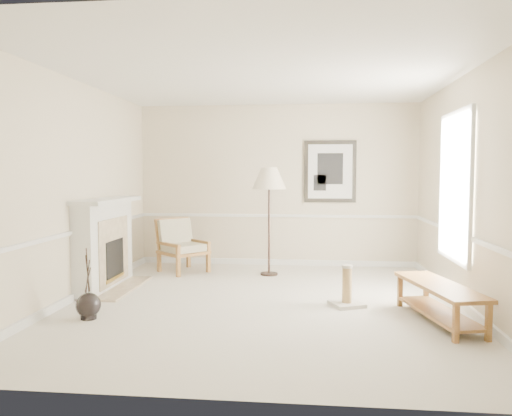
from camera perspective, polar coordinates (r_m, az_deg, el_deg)
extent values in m
plane|color=silver|center=(6.51, 0.81, -10.87)|extent=(5.50, 5.50, 0.00)
cube|color=beige|center=(9.04, 2.40, 2.60)|extent=(5.00, 0.04, 2.90)
cube|color=beige|center=(3.57, -3.16, 0.46)|extent=(5.00, 0.04, 2.90)
cube|color=beige|center=(6.98, -20.08, 1.95)|extent=(0.04, 5.50, 2.90)
cube|color=beige|center=(6.56, 23.14, 1.75)|extent=(0.04, 5.50, 2.90)
cube|color=white|center=(6.41, 0.84, 15.06)|extent=(5.00, 5.50, 0.04)
cube|color=white|center=(9.16, 2.37, -6.19)|extent=(4.95, 0.04, 0.10)
cube|color=white|center=(9.05, 2.38, -0.89)|extent=(4.95, 0.04, 0.05)
cube|color=white|center=(6.93, 21.86, 2.31)|extent=(0.03, 1.20, 1.80)
cube|color=white|center=(6.93, 21.78, 2.31)|extent=(0.05, 1.34, 1.94)
cube|color=black|center=(9.00, 8.46, 4.15)|extent=(0.92, 0.04, 1.10)
cube|color=white|center=(8.97, 8.47, 4.15)|extent=(0.78, 0.01, 0.96)
cube|color=black|center=(8.97, 8.47, 4.47)|extent=(0.45, 0.01, 0.55)
cube|color=white|center=(7.54, -16.96, -4.15)|extent=(0.28, 1.50, 1.25)
cube|color=white|center=(7.46, -16.71, 0.83)|extent=(0.46, 1.64, 0.06)
cube|color=#C6B28E|center=(7.49, -15.93, -4.75)|extent=(0.02, 1.05, 0.95)
cube|color=black|center=(7.51, -15.84, -5.74)|extent=(0.02, 0.62, 0.58)
cube|color=gold|center=(7.56, -15.76, -7.68)|extent=(0.01, 0.66, 0.05)
cube|color=#C6B28E|center=(7.59, -15.74, -8.75)|extent=(0.60, 1.50, 0.03)
sphere|color=black|center=(6.13, -18.61, -10.47)|extent=(0.28, 0.28, 0.28)
cylinder|color=black|center=(6.16, -18.58, -11.56)|extent=(0.18, 0.18, 0.08)
cylinder|color=black|center=(6.05, -18.69, -7.10)|extent=(0.03, 0.12, 0.44)
cylinder|color=black|center=(6.05, -18.68, -7.42)|extent=(0.03, 0.15, 0.36)
cylinder|color=black|center=(6.04, -18.70, -6.77)|extent=(0.02, 0.07, 0.52)
cube|color=olive|center=(8.16, -8.88, -6.55)|extent=(0.08, 0.08, 0.36)
cube|color=olive|center=(8.66, -11.02, -5.97)|extent=(0.08, 0.08, 0.36)
cube|color=olive|center=(8.49, -5.48, -6.11)|extent=(0.08, 0.08, 0.36)
cube|color=olive|center=(8.97, -7.73, -5.58)|extent=(0.08, 0.08, 0.36)
cube|color=olive|center=(8.54, -8.29, -5.03)|extent=(0.95, 0.95, 0.05)
cube|color=olive|center=(8.76, -9.41, -2.85)|extent=(0.57, 0.60, 0.53)
cube|color=olive|center=(8.36, -10.01, -4.12)|extent=(0.53, 0.50, 0.05)
cube|color=olive|center=(8.68, -6.65, -3.78)|extent=(0.53, 0.50, 0.05)
cube|color=white|center=(8.53, -8.29, -4.46)|extent=(0.87, 0.87, 0.12)
cube|color=white|center=(8.71, -9.21, -2.77)|extent=(0.55, 0.58, 0.47)
cylinder|color=black|center=(8.28, 1.50, -7.53)|extent=(0.29, 0.29, 0.03)
cylinder|color=black|center=(8.16, 1.51, -1.99)|extent=(0.04, 0.04, 1.59)
cone|color=#F1E3C1|center=(8.11, 1.52, 3.42)|extent=(0.63, 0.63, 0.35)
cube|color=olive|center=(6.01, 20.24, -8.37)|extent=(0.77, 1.56, 0.04)
cube|color=olive|center=(6.08, 20.17, -11.14)|extent=(0.68, 1.44, 0.03)
cube|color=olive|center=(5.40, 21.88, -12.17)|extent=(0.06, 0.06, 0.39)
cube|color=olive|center=(5.57, 25.05, -11.77)|extent=(0.06, 0.06, 0.39)
cube|color=olive|center=(6.60, 16.13, -9.10)|extent=(0.06, 0.06, 0.39)
cube|color=olive|center=(6.73, 18.86, -8.89)|extent=(0.06, 0.06, 0.39)
cube|color=beige|center=(6.49, 10.33, -10.76)|extent=(0.48, 0.48, 0.05)
cylinder|color=tan|center=(6.44, 10.35, -8.66)|extent=(0.12, 0.12, 0.44)
cylinder|color=beige|center=(6.39, 10.38, -6.57)|extent=(0.14, 0.14, 0.04)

